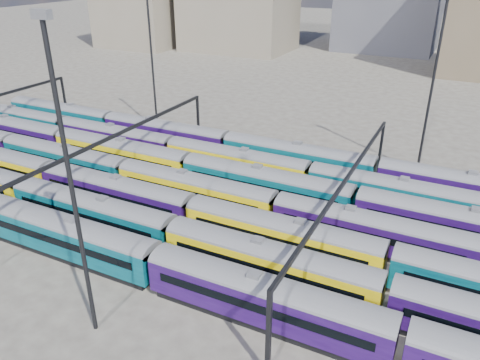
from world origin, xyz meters
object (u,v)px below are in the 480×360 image
at_px(rake_2, 191,209).
at_px(mast_2, 70,180).
at_px(rake_0, 265,296).
at_px(rake_1, 387,293).

xyz_separation_m(rake_2, mast_2, (0.87, -17.00, 11.16)).
relative_size(rake_0, rake_2, 0.85).
bearing_deg(rake_2, mast_2, -87.06).
bearing_deg(mast_2, rake_0, 29.13).
height_order(rake_0, rake_2, rake_0).
bearing_deg(rake_2, rake_1, -12.51).
height_order(rake_2, mast_2, mast_2).
xyz_separation_m(rake_0, rake_1, (9.09, 5.00, -0.06)).
bearing_deg(rake_0, mast_2, -150.87).
bearing_deg(rake_1, mast_2, -151.01).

